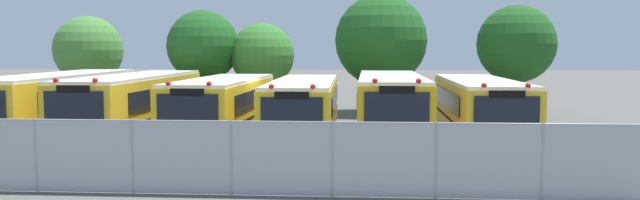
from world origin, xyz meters
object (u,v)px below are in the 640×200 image
(school_bus_5, at_px, (479,107))
(school_bus_1, at_px, (136,103))
(school_bus_0, at_px, (58,102))
(tree_0, at_px, (89,50))
(school_bus_2, at_px, (223,106))
(tree_3, at_px, (381,41))
(tree_4, at_px, (516,43))
(school_bus_4, at_px, (390,105))
(traffic_cone, at_px, (91,177))
(school_bus_3, at_px, (304,107))
(tree_2, at_px, (262,55))
(tree_1, at_px, (201,46))

(school_bus_5, bearing_deg, school_bus_1, 2.06)
(school_bus_0, bearing_deg, tree_0, -73.64)
(school_bus_2, height_order, tree_3, tree_3)
(tree_4, bearing_deg, school_bus_4, -126.81)
(tree_4, xyz_separation_m, traffic_cone, (-15.50, -18.35, -3.68))
(school_bus_5, relative_size, tree_3, 1.48)
(school_bus_1, xyz_separation_m, tree_4, (17.53, 9.81, 2.51))
(school_bus_3, distance_m, tree_4, 14.73)
(school_bus_1, bearing_deg, tree_4, -150.56)
(school_bus_2, xyz_separation_m, traffic_cone, (-1.55, -8.59, -1.11))
(school_bus_2, height_order, school_bus_3, school_bus_2)
(tree_4, relative_size, traffic_cone, 11.87)
(tree_2, bearing_deg, school_bus_0, -131.70)
(school_bus_5, bearing_deg, school_bus_3, 3.24)
(tree_1, distance_m, tree_3, 10.01)
(school_bus_3, xyz_separation_m, tree_3, (3.37, 10.49, 2.75))
(school_bus_5, height_order, tree_3, tree_3)
(school_bus_2, height_order, tree_0, tree_0)
(tree_3, bearing_deg, school_bus_1, -134.31)
(school_bus_1, bearing_deg, school_bus_3, -179.85)
(tree_0, height_order, tree_2, tree_0)
(school_bus_1, height_order, tree_3, tree_3)
(school_bus_2, bearing_deg, school_bus_4, -177.65)
(school_bus_5, height_order, traffic_cone, school_bus_5)
(school_bus_5, xyz_separation_m, tree_0, (-20.27, 9.52, 2.24))
(school_bus_1, relative_size, tree_4, 1.78)
(school_bus_2, bearing_deg, tree_1, -67.61)
(school_bus_0, xyz_separation_m, tree_3, (13.63, 10.29, 2.65))
(school_bus_0, height_order, school_bus_3, school_bus_0)
(tree_3, bearing_deg, school_bus_0, -142.95)
(school_bus_1, bearing_deg, tree_3, -134.11)
(tree_0, xyz_separation_m, traffic_cone, (8.52, -18.34, -3.34))
(tree_2, height_order, tree_3, tree_3)
(school_bus_5, distance_m, traffic_cone, 14.74)
(tree_3, bearing_deg, school_bus_2, -122.54)
(school_bus_4, distance_m, tree_2, 10.57)
(tree_1, xyz_separation_m, tree_3, (9.70, 2.43, 0.29))
(school_bus_5, height_order, tree_0, tree_0)
(school_bus_5, bearing_deg, tree_1, -29.48)
(school_bus_3, relative_size, school_bus_4, 0.97)
(school_bus_0, distance_m, tree_1, 9.09)
(school_bus_5, distance_m, tree_2, 12.94)
(tree_2, relative_size, tree_3, 0.75)
(tree_1, distance_m, tree_2, 3.32)
(school_bus_0, xyz_separation_m, school_bus_5, (17.18, 0.08, -0.09))
(school_bus_5, height_order, tree_1, tree_1)
(school_bus_1, distance_m, tree_3, 14.89)
(school_bus_1, height_order, traffic_cone, school_bus_1)
(school_bus_5, relative_size, tree_1, 1.74)
(school_bus_0, bearing_deg, traffic_cone, 120.30)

